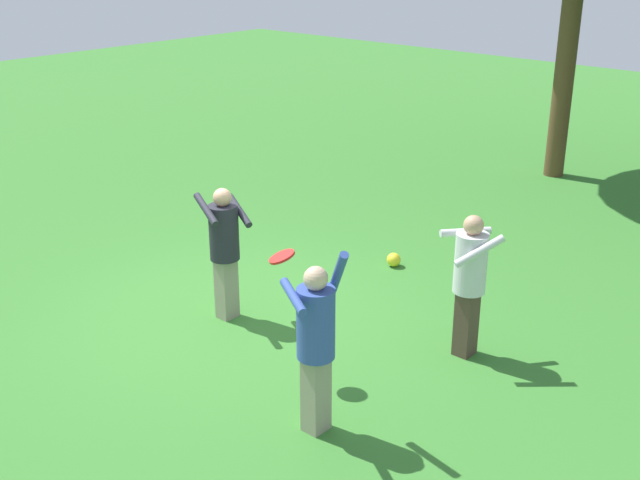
# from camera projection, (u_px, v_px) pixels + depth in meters

# --- Properties ---
(ground_plane) EXTENTS (40.00, 40.00, 0.00)m
(ground_plane) POSITION_uv_depth(u_px,v_px,m) (233.00, 311.00, 9.49)
(ground_plane) COLOR #387A2D
(person_thrower) EXTENTS (0.65, 0.65, 1.79)m
(person_thrower) POSITION_uv_depth(u_px,v_px,m) (316.00, 336.00, 6.92)
(person_thrower) COLOR gray
(person_thrower) RESTS_ON ground_plane
(person_catcher) EXTENTS (0.67, 0.63, 1.59)m
(person_catcher) POSITION_uv_depth(u_px,v_px,m) (224.00, 243.00, 9.02)
(person_catcher) COLOR gray
(person_catcher) RESTS_ON ground_plane
(person_bystander) EXTENTS (0.71, 0.72, 1.58)m
(person_bystander) POSITION_uv_depth(u_px,v_px,m) (470.00, 274.00, 8.21)
(person_bystander) COLOR #4C382D
(person_bystander) RESTS_ON ground_plane
(frisbee) EXTENTS (0.37, 0.37, 0.12)m
(frisbee) POSITION_uv_depth(u_px,v_px,m) (282.00, 257.00, 7.74)
(frisbee) COLOR red
(ball_yellow) EXTENTS (0.19, 0.19, 0.19)m
(ball_yellow) POSITION_uv_depth(u_px,v_px,m) (394.00, 260.00, 10.72)
(ball_yellow) COLOR yellow
(ball_yellow) RESTS_ON ground_plane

